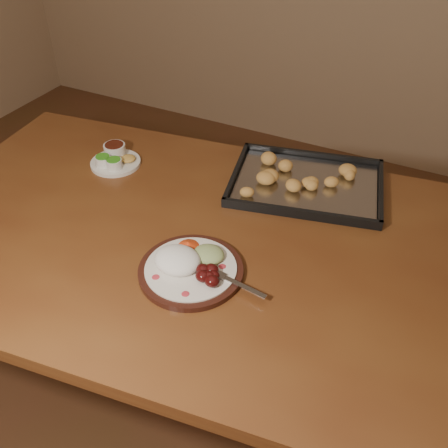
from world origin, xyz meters
The scene contains 5 objects.
ground centered at (0.00, 0.00, 0.00)m, with size 4.00×4.00×0.00m, color brown.
dining_table centered at (0.21, 0.16, 0.65)m, with size 1.60×1.08×0.75m.
dinner_plate centered at (0.27, 0.04, 0.77)m, with size 0.31×0.24×0.06m.
condiment_saucer centered at (-0.16, 0.34, 0.77)m, with size 0.15×0.15×0.05m.
baking_tray centered at (0.40, 0.48, 0.76)m, with size 0.47×0.39×0.04m.
Camera 1 is at (0.71, -0.66, 1.55)m, focal length 40.00 mm.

